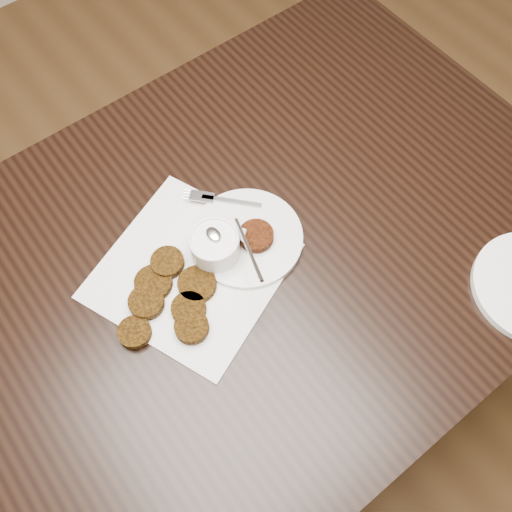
{
  "coord_description": "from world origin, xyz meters",
  "views": [
    {
      "loc": [
        -0.21,
        -0.34,
        1.66
      ],
      "look_at": [
        0.06,
        0.02,
        0.8
      ],
      "focal_mm": 38.99,
      "sensor_mm": 36.0,
      "label": 1
    }
  ],
  "objects_px": {
    "table": "(231,332)",
    "napkin": "(191,271)",
    "sauce_ramekin": "(214,238)",
    "plate_with_patty": "(246,236)"
  },
  "relations": [
    {
      "from": "napkin",
      "to": "sauce_ramekin",
      "type": "bearing_deg",
      "value": -1.24
    },
    {
      "from": "table",
      "to": "plate_with_patty",
      "type": "relative_size",
      "value": 6.81
    },
    {
      "from": "sauce_ramekin",
      "to": "table",
      "type": "bearing_deg",
      "value": -86.95
    },
    {
      "from": "sauce_ramekin",
      "to": "plate_with_patty",
      "type": "relative_size",
      "value": 0.6
    },
    {
      "from": "sauce_ramekin",
      "to": "plate_with_patty",
      "type": "xyz_separation_m",
      "value": [
        0.06,
        -0.01,
        -0.05
      ]
    },
    {
      "from": "table",
      "to": "plate_with_patty",
      "type": "xyz_separation_m",
      "value": [
        0.06,
        0.01,
        0.39
      ]
    },
    {
      "from": "plate_with_patty",
      "to": "table",
      "type": "bearing_deg",
      "value": -168.47
    },
    {
      "from": "table",
      "to": "napkin",
      "type": "relative_size",
      "value": 4.69
    },
    {
      "from": "napkin",
      "to": "plate_with_patty",
      "type": "bearing_deg",
      "value": -4.39
    },
    {
      "from": "table",
      "to": "napkin",
      "type": "height_order",
      "value": "napkin"
    }
  ]
}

